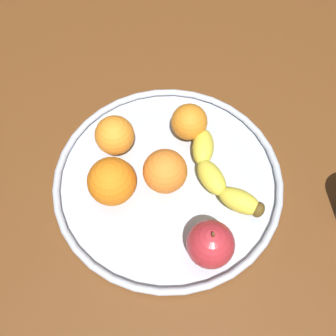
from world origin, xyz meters
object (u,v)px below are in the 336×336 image
Objects in this scene: orange_center at (112,181)px; orange_back_left at (189,122)px; apple at (210,244)px; orange_back_right at (115,135)px; fruit_bowl at (168,179)px; orange_front_left at (165,171)px; banana at (219,176)px.

orange_back_left is (-10.55, 14.26, -0.72)cm from orange_center.
orange_back_left is at bearing 178.90° from apple.
orange_back_right is (-21.46, -12.86, -0.18)cm from apple.
fruit_bowl is 6.14× the size of orange_back_left.
orange_center reaches higher than orange_back_right.
orange_back_left is at bearing 95.57° from orange_back_right.
orange_front_left is at bearing -29.93° from orange_back_left.
orange_back_right is 1.06× the size of orange_back_left.
orange_back_right is at bearing -139.69° from banana.
apple is at bearing 21.34° from orange_front_left.
apple reaches higher than fruit_bowl.
banana is 2.32× the size of orange_center.
apple is 18.45cm from orange_center.
banana is at bearing 18.01° from orange_back_left.
orange_front_left is (-1.05, -9.03, 1.83)cm from banana.
orange_back_left is at bearing 177.60° from banana.
orange_front_left is 11.15cm from orange_back_left.
apple is 1.02× the size of orange_center.
banana is 2.50× the size of orange_front_left.
orange_front_left is 1.14× the size of orange_back_left.
apple is at bearing 48.55° from orange_center.
banana is at bearing 162.01° from apple.
fruit_bowl is 9.08cm from banana.
fruit_bowl is 5.40× the size of orange_front_left.
orange_back_left reaches higher than fruit_bowl.
apple is 22.77cm from orange_back_left.
banana is at bearing 83.39° from orange_front_left.
fruit_bowl is 5.77× the size of orange_back_right.
fruit_bowl is at bearing -162.21° from apple.
orange_back_right is 9.31cm from orange_center.
orange_front_left is at bearing -117.02° from banana.
orange_back_left is at bearing 150.43° from fruit_bowl.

